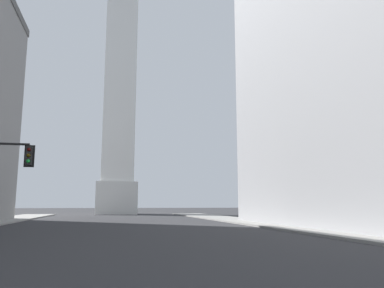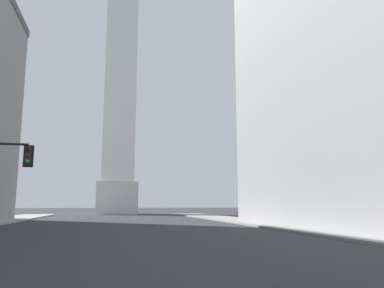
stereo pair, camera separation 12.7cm
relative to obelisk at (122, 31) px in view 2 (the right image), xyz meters
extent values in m
cube|color=gray|center=(12.60, -45.33, -35.74)|extent=(5.00, 85.00, 0.15)
cube|color=silver|center=(0.00, 0.00, -32.91)|extent=(7.31, 7.31, 5.81)
cube|color=white|center=(0.00, 0.00, 1.13)|extent=(5.85, 5.85, 62.26)
cube|color=black|center=(-5.99, -47.71, -31.22)|extent=(0.36, 0.36, 1.10)
cube|color=black|center=(-6.00, -47.53, -31.22)|extent=(0.58, 0.06, 1.32)
sphere|color=#410907|center=(-5.98, -47.90, -30.88)|extent=(0.22, 0.22, 0.22)
sphere|color=#483506|center=(-5.98, -47.90, -31.22)|extent=(0.22, 0.22, 0.22)
sphere|color=green|center=(-5.98, -47.90, -31.56)|extent=(0.22, 0.22, 0.22)
camera|label=1|loc=(-1.27, -71.11, -34.06)|focal=35.00mm
camera|label=2|loc=(-1.15, -71.14, -34.06)|focal=35.00mm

